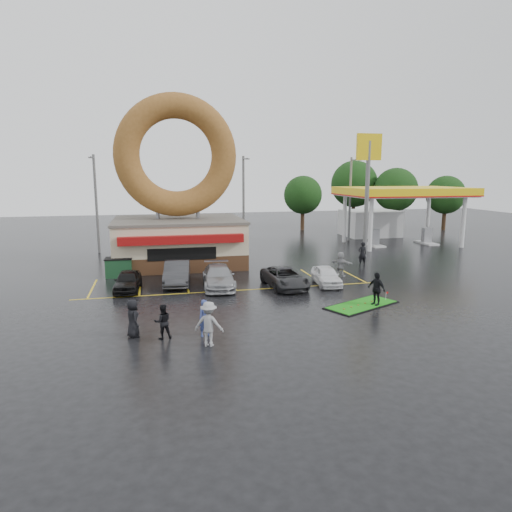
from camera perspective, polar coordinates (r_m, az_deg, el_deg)
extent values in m
plane|color=black|center=(25.84, -1.08, -6.19)|extent=(120.00, 120.00, 0.00)
cube|color=#472B19|center=(37.92, -9.57, -0.05)|extent=(10.00, 8.00, 1.20)
cube|color=beige|center=(37.64, -9.65, 2.57)|extent=(10.00, 8.00, 2.30)
cube|color=#59544C|center=(37.50, -9.71, 4.47)|extent=(10.20, 8.20, 0.20)
cube|color=maroon|center=(33.36, -9.23, 2.03)|extent=(9.00, 0.60, 0.60)
cylinder|color=slate|center=(37.38, -12.20, 5.44)|extent=(0.30, 0.30, 1.20)
cylinder|color=slate|center=(37.55, -7.29, 5.61)|extent=(0.30, 0.30, 1.20)
torus|color=brown|center=(37.33, -9.95, 12.27)|extent=(9.60, 2.00, 9.60)
cylinder|color=silver|center=(44.34, 14.13, 3.76)|extent=(0.40, 0.40, 5.00)
cylinder|color=silver|center=(49.67, 24.50, 3.82)|extent=(0.40, 0.40, 5.00)
cylinder|color=silver|center=(49.73, 11.01, 4.57)|extent=(0.40, 0.40, 5.00)
cylinder|color=silver|center=(54.53, 20.70, 4.59)|extent=(0.40, 0.40, 5.00)
cube|color=silver|center=(49.16, 17.93, 7.41)|extent=(12.00, 8.00, 0.50)
cube|color=yellow|center=(49.15, 17.95, 7.76)|extent=(12.30, 8.30, 0.70)
cube|color=#99999E|center=(48.09, 14.56, 2.32)|extent=(0.90, 0.60, 1.60)
cube|color=#99999E|center=(51.12, 20.55, 2.45)|extent=(0.90, 0.60, 1.60)
cube|color=silver|center=(55.56, 14.04, 4.01)|extent=(6.00, 5.00, 3.00)
cylinder|color=slate|center=(40.56, 13.67, 6.74)|extent=(0.36, 0.36, 10.00)
cube|color=yellow|center=(40.55, 13.95, 13.10)|extent=(2.20, 0.30, 2.20)
cylinder|color=slate|center=(44.62, -19.33, 6.12)|extent=(0.24, 0.24, 9.00)
cylinder|color=slate|center=(43.56, -19.81, 11.53)|extent=(0.12, 2.00, 0.12)
cube|color=slate|center=(42.56, -19.96, 11.50)|extent=(0.40, 0.18, 0.12)
cylinder|color=slate|center=(46.24, -1.57, 6.82)|extent=(0.24, 0.24, 9.00)
cylinder|color=slate|center=(45.19, -1.34, 12.07)|extent=(0.12, 2.00, 0.12)
cube|color=slate|center=(44.21, -1.08, 12.04)|extent=(0.40, 0.18, 0.12)
cylinder|color=slate|center=(50.89, 11.67, 6.94)|extent=(0.24, 0.24, 9.00)
cylinder|color=slate|center=(49.92, 12.33, 11.68)|extent=(0.12, 2.00, 0.12)
cube|color=slate|center=(49.02, 12.83, 11.63)|extent=(0.40, 0.18, 0.12)
cylinder|color=#332114|center=(62.79, 16.89, 4.52)|extent=(0.50, 0.50, 2.88)
sphere|color=black|center=(62.54, 17.07, 7.94)|extent=(5.60, 5.60, 5.60)
cylinder|color=#332114|center=(64.34, 22.42, 4.15)|extent=(0.50, 0.50, 2.52)
sphere|color=black|center=(64.11, 22.63, 7.07)|extent=(4.90, 4.90, 4.90)
cylinder|color=#332114|center=(64.48, 12.04, 5.04)|extent=(0.50, 0.50, 3.24)
sphere|color=black|center=(64.24, 12.18, 8.80)|extent=(6.30, 6.30, 6.30)
cylinder|color=#332114|center=(59.70, 5.83, 4.46)|extent=(0.50, 0.50, 2.52)
sphere|color=black|center=(59.45, 5.88, 7.61)|extent=(4.90, 4.90, 4.90)
imported|color=black|center=(29.93, -15.74, -3.00)|extent=(1.83, 3.89, 1.29)
imported|color=#2E2E30|center=(30.94, -9.84, -2.09)|extent=(2.11, 4.82, 1.54)
imported|color=#939498|center=(29.75, -4.71, -2.60)|extent=(2.35, 5.00, 1.41)
imported|color=#2A2A2C|center=(29.72, 3.60, -2.70)|extent=(2.47, 4.82, 1.30)
imported|color=white|center=(30.67, 8.78, -2.44)|extent=(1.89, 3.83, 1.26)
imported|color=navy|center=(21.06, -6.36, -7.71)|extent=(0.71, 0.56, 1.70)
imported|color=black|center=(21.05, -11.58, -8.03)|extent=(0.85, 0.71, 1.59)
imported|color=gray|center=(19.83, -5.91, -8.46)|extent=(1.46, 1.19, 1.97)
imported|color=black|center=(21.55, -15.16, -7.52)|extent=(0.80, 0.99, 1.76)
imported|color=black|center=(26.43, 14.80, -4.02)|extent=(0.89, 1.21, 1.91)
imported|color=#97979A|center=(33.37, 10.54, -0.98)|extent=(1.55, 1.54, 1.79)
imported|color=black|center=(37.45, 13.15, 0.26)|extent=(0.74, 0.53, 1.93)
cube|color=#1A4526|center=(34.12, -16.74, -1.42)|extent=(1.85, 1.28, 1.30)
cube|color=black|center=(26.49, 13.07, -5.99)|extent=(4.81, 3.64, 0.05)
cube|color=#1C8315|center=(26.48, 13.07, -5.93)|extent=(4.54, 3.37, 0.03)
cylinder|color=silver|center=(27.64, 15.93, -4.84)|extent=(0.02, 0.02, 0.50)
cube|color=red|center=(27.62, 16.08, -4.43)|extent=(0.14, 0.01, 0.10)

